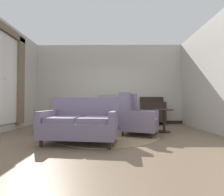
# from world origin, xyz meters

# --- Properties ---
(ground) EXTENTS (8.41, 8.41, 0.00)m
(ground) POSITION_xyz_m (0.00, 0.00, 0.00)
(ground) COLOR brown
(wall_back) EXTENTS (6.17, 0.08, 3.24)m
(wall_back) POSITION_xyz_m (0.00, 2.70, 1.62)
(wall_back) COLOR #BCB7AD
(wall_back) RESTS_ON ground
(wall_left) EXTENTS (0.08, 3.79, 3.24)m
(wall_left) POSITION_xyz_m (-3.00, 0.81, 1.62)
(wall_left) COLOR #BCB7AD
(wall_left) RESTS_ON ground
(wall_right) EXTENTS (0.08, 3.79, 3.24)m
(wall_right) POSITION_xyz_m (3.00, 0.81, 1.62)
(wall_right) COLOR #BCB7AD
(wall_right) RESTS_ON ground
(baseboard_back) EXTENTS (6.01, 0.03, 0.12)m
(baseboard_back) POSITION_xyz_m (0.00, 2.65, 0.06)
(baseboard_back) COLOR black
(baseboard_back) RESTS_ON ground
(area_rug) EXTENTS (2.74, 2.74, 0.01)m
(area_rug) POSITION_xyz_m (0.00, 0.30, 0.01)
(area_rug) COLOR #847051
(area_rug) RESTS_ON ground
(window_with_curtains) EXTENTS (0.12, 1.86, 2.89)m
(window_with_curtains) POSITION_xyz_m (-2.91, 0.54, 1.70)
(window_with_curtains) COLOR silver
(coffee_table) EXTENTS (0.78, 0.78, 0.52)m
(coffee_table) POSITION_xyz_m (-0.21, 0.47, 0.41)
(coffee_table) COLOR black
(coffee_table) RESTS_ON ground
(porcelain_vase) EXTENTS (0.14, 0.14, 0.31)m
(porcelain_vase) POSITION_xyz_m (-0.16, 0.48, 0.66)
(porcelain_vase) COLOR #4C7A66
(porcelain_vase) RESTS_ON coffee_table
(settee) EXTENTS (1.61, 1.02, 0.97)m
(settee) POSITION_xyz_m (-0.50, -0.58, 0.41)
(settee) COLOR slate
(settee) RESTS_ON ground
(armchair_far_left) EXTENTS (1.12, 1.11, 1.11)m
(armchair_far_left) POSITION_xyz_m (0.80, 0.29, 0.45)
(armchair_far_left) COLOR slate
(armchair_far_left) RESTS_ON ground
(armchair_back_corner) EXTENTS (1.06, 1.08, 0.98)m
(armchair_back_corner) POSITION_xyz_m (-1.43, 0.67, 0.42)
(armchair_back_corner) COLOR gray
(armchair_back_corner) RESTS_ON ground
(armchair_near_window) EXTENTS (1.11, 1.14, 1.12)m
(armchair_near_window) POSITION_xyz_m (0.18, 1.50, 0.46)
(armchair_near_window) COLOR gray
(armchair_near_window) RESTS_ON ground
(side_table) EXTENTS (0.52, 0.52, 0.66)m
(side_table) POSITION_xyz_m (1.65, 0.68, 0.40)
(side_table) COLOR black
(side_table) RESTS_ON ground
(sideboard) EXTENTS (0.94, 0.42, 1.08)m
(sideboard) POSITION_xyz_m (1.73, 2.41, 0.50)
(sideboard) COLOR black
(sideboard) RESTS_ON ground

